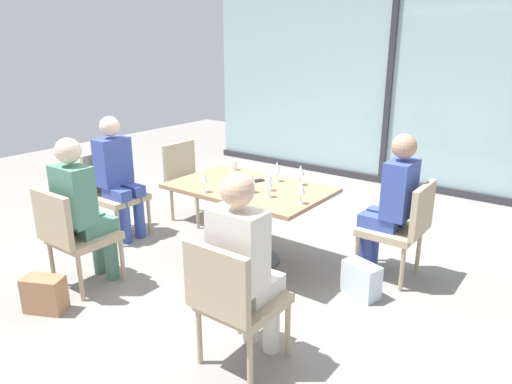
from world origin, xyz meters
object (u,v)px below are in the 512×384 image
Objects in this scene: person_far_right at (392,199)px; wine_glass_2 at (277,167)px; chair_front_left at (73,233)px; handbag_2 at (361,280)px; chair_front_right at (233,297)px; chair_far_left at (190,176)px; cell_phone_on_table at (257,181)px; wine_glass_4 at (301,188)px; chair_side_end at (113,189)px; chair_far_right at (402,225)px; wine_glass_0 at (204,177)px; person_side_end at (118,172)px; person_front_left at (82,205)px; dining_table_main at (249,205)px; wine_glass_1 at (268,182)px; wine_glass_5 at (251,178)px; handbag_1 at (88,232)px; wine_glass_3 at (269,176)px; handbag_0 at (45,294)px; wine_glass_6 at (301,171)px; person_front_right at (244,260)px; coffee_cup at (234,165)px.

person_far_right is 1.05m from wine_glass_2.
chair_front_left is 2.90× the size of handbag_2.
chair_front_right is 0.69× the size of person_far_right.
cell_phone_on_table is at bearing -15.39° from chair_far_left.
wine_glass_4 is at bearing -144.73° from handbag_2.
chair_front_right is at bearing -84.43° from handbag_2.
chair_side_end is 1.60m from cell_phone_on_table.
chair_far_right is at bearing 16.53° from chair_side_end.
wine_glass_0 is 0.85m from wine_glass_4.
person_side_end is 8.75× the size of cell_phone_on_table.
wine_glass_2 reaches higher than cell_phone_on_table.
dining_table_main is at bearing 53.89° from person_front_left.
cell_phone_on_table is at bearing 121.62° from chair_front_right.
wine_glass_5 is (-0.19, 0.01, 0.00)m from wine_glass_1.
wine_glass_5 is (0.95, 1.12, 0.37)m from chair_front_left.
person_far_right is 4.20× the size of handbag_1.
wine_glass_3 is 1.00× the size of wine_glass_5.
handbag_0 is at bearing -114.31° from dining_table_main.
person_far_right is at bearing 41.70° from chair_front_left.
wine_glass_3 is 1.00× the size of wine_glass_6.
chair_front_right is at bearing -72.51° from wine_glass_6.
wine_glass_3 is at bearing 33.54° from handbag_0.
coffee_cup is at bearing 131.05° from person_front_right.
person_front_left is 1.01m from person_side_end.
wine_glass_2 is (1.65, 0.61, 0.37)m from chair_side_end.
handbag_2 is at bearing 33.59° from chair_front_left.
chair_front_right reaches higher than handbag_2.
wine_glass_2 is at bearing 20.21° from chair_side_end.
wine_glass_4 is 0.72m from cell_phone_on_table.
person_front_left is 6.81× the size of wine_glass_4.
chair_far_left is 6.04× the size of cell_phone_on_table.
wine_glass_5 is (0.01, -0.41, 0.00)m from wine_glass_2.
wine_glass_6 is at bearing -3.09° from coffee_cup.
chair_side_end is at bearing -167.92° from dining_table_main.
chair_side_end is at bearing -173.32° from wine_glass_5.
person_front_left is at bearing -49.07° from chair_side_end.
person_side_end is 2.05m from wine_glass_4.
wine_glass_1 is 0.62× the size of handbag_2.
person_front_left is 14.00× the size of coffee_cup.
wine_glass_3 is 1.00× the size of wine_glass_4.
wine_glass_1 is at bearing 31.89° from handbag_1.
chair_front_left is 1.00× the size of chair_far_right.
handbag_2 is (1.10, 0.03, -0.42)m from dining_table_main.
handbag_1 is at bearing 146.41° from person_front_left.
chair_front_left is 1.83m from wine_glass_2.
handbag_1 is at bearing -151.76° from wine_glass_6.
person_front_right is at bearing -85.49° from handbag_2.
wine_glass_4 is at bearing 5.41° from chair_side_end.
wine_glass_1 is 0.30m from wine_glass_4.
chair_front_left is at bearing -90.00° from person_front_left.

